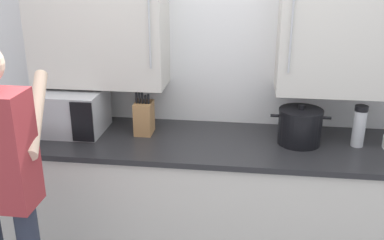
{
  "coord_description": "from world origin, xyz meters",
  "views": [
    {
      "loc": [
        0.18,
        -1.87,
        2.05
      ],
      "look_at": [
        -0.15,
        0.66,
        1.1
      ],
      "focal_mm": 41.6,
      "sensor_mm": 36.0,
      "label": 1
    }
  ],
  "objects_px": {
    "knife_block": "(144,117)",
    "person_figure": "(1,183)",
    "thermos_flask": "(359,126)",
    "stock_pot": "(300,126)",
    "microwave_oven": "(62,111)"
  },
  "relations": [
    {
      "from": "microwave_oven",
      "to": "knife_block",
      "type": "xyz_separation_m",
      "value": [
        0.54,
        0.03,
        -0.03
      ]
    },
    {
      "from": "knife_block",
      "to": "thermos_flask",
      "type": "height_order",
      "value": "knife_block"
    },
    {
      "from": "thermos_flask",
      "to": "stock_pot",
      "type": "relative_size",
      "value": 0.71
    },
    {
      "from": "microwave_oven",
      "to": "stock_pot",
      "type": "relative_size",
      "value": 1.95
    },
    {
      "from": "person_figure",
      "to": "microwave_oven",
      "type": "bearing_deg",
      "value": 93.49
    },
    {
      "from": "thermos_flask",
      "to": "person_figure",
      "type": "bearing_deg",
      "value": -154.76
    },
    {
      "from": "thermos_flask",
      "to": "stock_pot",
      "type": "xyz_separation_m",
      "value": [
        -0.35,
        -0.0,
        -0.02
      ]
    },
    {
      "from": "knife_block",
      "to": "person_figure",
      "type": "height_order",
      "value": "person_figure"
    },
    {
      "from": "thermos_flask",
      "to": "person_figure",
      "type": "distance_m",
      "value": 2.02
    },
    {
      "from": "knife_block",
      "to": "thermos_flask",
      "type": "xyz_separation_m",
      "value": [
        1.34,
        -0.03,
        0.02
      ]
    },
    {
      "from": "microwave_oven",
      "to": "thermos_flask",
      "type": "bearing_deg",
      "value": -0.11
    },
    {
      "from": "thermos_flask",
      "to": "person_figure",
      "type": "xyz_separation_m",
      "value": [
        -1.82,
        -0.86,
        -0.05
      ]
    },
    {
      "from": "microwave_oven",
      "to": "stock_pot",
      "type": "height_order",
      "value": "microwave_oven"
    },
    {
      "from": "knife_block",
      "to": "stock_pot",
      "type": "relative_size",
      "value": 0.8
    },
    {
      "from": "knife_block",
      "to": "person_figure",
      "type": "distance_m",
      "value": 1.02
    }
  ]
}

